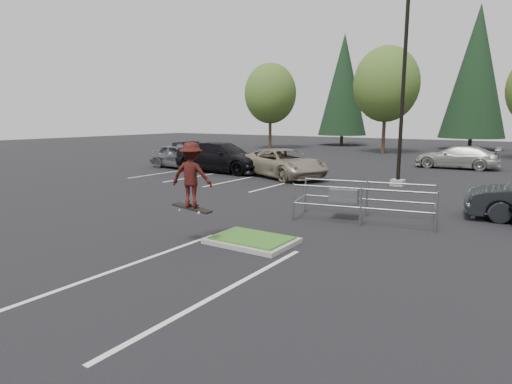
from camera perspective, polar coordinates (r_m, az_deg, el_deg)
The scene contains 14 objects.
ground at distance 11.48m, azimuth -0.52°, elevation -6.80°, with size 120.00×120.00×0.00m, color black.
grass_median at distance 11.45m, azimuth -0.52°, elevation -6.43°, with size 2.20×1.60×0.16m.
stall_lines at distance 17.21m, azimuth 7.02°, elevation -1.21°, with size 22.62×17.60×0.01m.
light_pole at distance 21.88m, azimuth 19.01°, elevation 12.68°, with size 0.70×0.60×10.12m.
decid_a at distance 46.05m, azimuth 1.93°, elevation 12.75°, with size 5.44×5.44×8.91m.
decid_b at distance 41.55m, azimuth 16.95°, elevation 13.28°, with size 5.89×5.89×9.64m.
conif_a at distance 53.21m, azimuth 11.58°, elevation 13.81°, with size 5.72×5.72×13.00m.
conif_b at distance 50.19m, azimuth 27.27°, elevation 14.05°, with size 6.38×6.38×14.50m.
cart_corral at distance 14.16m, azimuth 12.26°, elevation -0.61°, with size 4.54×2.41×1.22m.
skateboarder at distance 11.04m, azimuth -8.63°, elevation 2.24°, with size 1.21×0.91×1.79m.
car_l_tan at distance 23.92m, azimuth 3.57°, elevation 3.88°, with size 2.63×5.71×1.59m, color gray.
car_l_black at distance 26.29m, azimuth -4.53°, elevation 4.66°, with size 2.54×6.25×1.81m, color black.
car_l_grey at distance 28.59m, azimuth -10.07°, elevation 4.72°, with size 1.87×4.64×1.58m, color #575960.
car_far_silver at distance 30.96m, azimuth 25.18°, elevation 4.24°, with size 2.08×5.12×1.48m, color #B3B4AE.
Camera 1 is at (6.17, -9.10, 3.30)m, focal length 30.00 mm.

